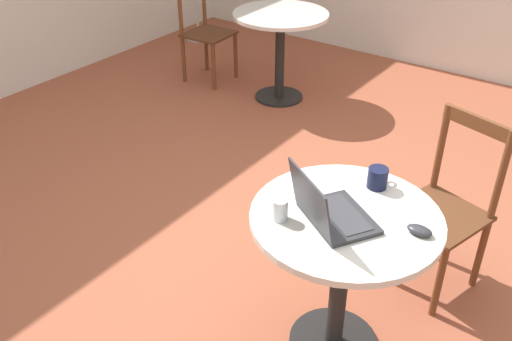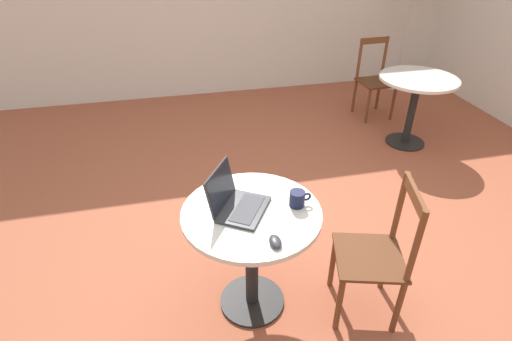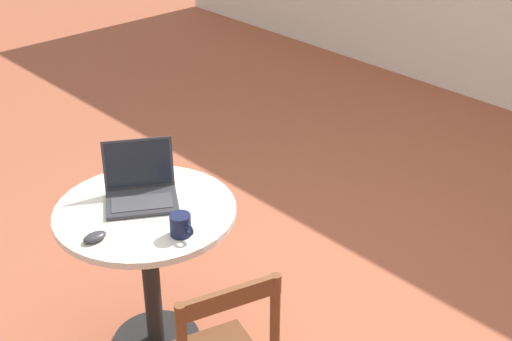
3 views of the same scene
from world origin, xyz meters
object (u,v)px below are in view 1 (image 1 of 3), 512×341
(cafe_table_mid, at_px, (280,33))
(laptop, at_px, (330,212))
(mouse, at_px, (420,230))
(cafe_table_near, at_px, (343,248))
(mug, at_px, (378,178))
(drinking_glass, at_px, (280,210))
(chair_near_right, at_px, (445,209))
(chair_mid_back, at_px, (205,32))

(cafe_table_mid, height_order, laptop, laptop)
(mouse, bearing_deg, cafe_table_mid, 44.46)
(cafe_table_near, relative_size, mug, 6.29)
(cafe_table_near, height_order, drinking_glass, drinking_glass)
(cafe_table_mid, xyz_separation_m, chair_near_right, (-1.41, -1.94, -0.13))
(chair_mid_back, distance_m, laptop, 3.31)
(cafe_table_mid, distance_m, mouse, 2.89)
(cafe_table_near, bearing_deg, drinking_glass, 130.83)
(cafe_table_mid, distance_m, drinking_glass, 2.77)
(laptop, xyz_separation_m, drinking_glass, (-0.10, 0.17, -0.00))
(cafe_table_near, xyz_separation_m, cafe_table_mid, (2.12, 1.74, 0.00))
(chair_mid_back, bearing_deg, chair_near_right, -116.66)
(mouse, bearing_deg, chair_near_right, 6.98)
(cafe_table_near, xyz_separation_m, drinking_glass, (-0.18, 0.20, 0.22))
(laptop, bearing_deg, mouse, -66.72)
(chair_mid_back, distance_m, drinking_glass, 3.26)
(cafe_table_near, distance_m, mouse, 0.34)
(chair_near_right, xyz_separation_m, drinking_glass, (-0.88, 0.41, 0.35))
(chair_mid_back, bearing_deg, mug, -125.61)
(chair_near_right, bearing_deg, drinking_glass, 155.21)
(drinking_glass, bearing_deg, laptop, -59.50)
(cafe_table_near, height_order, cafe_table_mid, same)
(cafe_table_mid, height_order, mouse, mouse)
(laptop, height_order, mug, laptop)
(cafe_table_mid, relative_size, mug, 6.29)
(chair_mid_back, bearing_deg, cafe_table_near, -129.42)
(chair_mid_back, height_order, laptop, laptop)
(cafe_table_near, bearing_deg, cafe_table_mid, 39.36)
(chair_near_right, bearing_deg, mug, 156.08)
(mouse, height_order, mug, mug)
(cafe_table_mid, height_order, mug, mug)
(cafe_table_mid, distance_m, laptop, 2.79)
(chair_near_right, distance_m, drinking_glass, 1.03)
(mug, bearing_deg, laptop, 172.85)
(cafe_table_near, distance_m, cafe_table_mid, 2.74)
(laptop, relative_size, drinking_glass, 4.40)
(cafe_table_mid, relative_size, chair_mid_back, 0.85)
(mug, xyz_separation_m, drinking_glass, (-0.44, 0.21, -0.00))
(laptop, height_order, drinking_glass, laptop)
(laptop, xyz_separation_m, mug, (0.34, -0.04, -0.00))
(chair_near_right, relative_size, chair_mid_back, 1.00)
(cafe_table_near, height_order, chair_near_right, chair_near_right)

